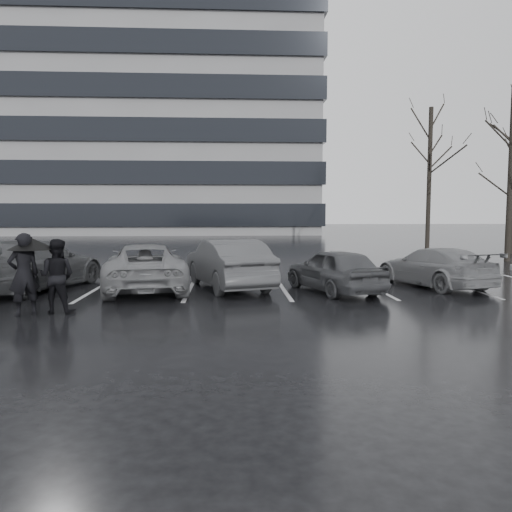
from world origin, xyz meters
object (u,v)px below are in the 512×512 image
object	(u,v)px
car_west_a	(228,264)
car_east	(434,267)
pedestrian_right	(57,276)
tree_east	(511,175)
car_west_b	(145,267)
tree_north	(429,179)
pedestrian_left	(24,274)
car_main	(334,270)
car_west_c	(33,265)

from	to	relation	value
car_west_a	car_east	world-z (taller)	car_west_a
pedestrian_right	tree_east	size ratio (longest dim) A/B	0.21
car_west_b	tree_north	distance (m)	21.01
car_east	pedestrian_left	bearing A→B (deg)	0.36
car_west_a	car_east	distance (m)	6.36
car_west_a	tree_north	world-z (taller)	tree_north
car_main	tree_east	distance (m)	13.51
car_east	tree_north	distance (m)	16.08
car_west_a	pedestrian_left	size ratio (longest dim) A/B	2.44
car_west_c	tree_east	xyz separation A→B (m)	(18.82, 7.61, 3.26)
car_west_a	pedestrian_right	world-z (taller)	pedestrian_right
car_west_b	pedestrian_left	size ratio (longest dim) A/B	2.66
car_west_a	tree_north	bearing A→B (deg)	-147.53
car_east	pedestrian_left	world-z (taller)	pedestrian_left
car_west_a	tree_north	distance (m)	19.18
car_main	pedestrian_left	size ratio (longest dim) A/B	2.02
car_west_a	pedestrian_right	xyz separation A→B (m)	(-3.90, -3.56, 0.11)
car_west_b	car_main	bearing A→B (deg)	163.17
car_main	car_east	size ratio (longest dim) A/B	0.89
car_main	car_west_c	distance (m)	8.88
car_west_b	tree_north	world-z (taller)	tree_north
tree_east	tree_north	size ratio (longest dim) A/B	0.94
car_west_a	tree_north	xyz separation A→B (m)	(12.06, 14.50, 3.51)
car_west_c	pedestrian_left	distance (m)	3.90
car_east	tree_east	distance (m)	10.68
tree_east	tree_north	distance (m)	7.08
car_west_c	tree_north	xyz separation A→B (m)	(17.82, 14.61, 3.51)
pedestrian_left	tree_north	distance (m)	24.93
car_main	car_west_b	distance (m)	5.56
car_main	car_west_a	size ratio (longest dim) A/B	0.83
tree_east	car_east	bearing A→B (deg)	-131.41
car_main	car_west_b	world-z (taller)	car_west_b
car_west_b	car_west_c	size ratio (longest dim) A/B	0.96
car_main	car_east	bearing A→B (deg)	175.68
car_west_b	tree_north	xyz separation A→B (m)	(14.50, 14.77, 3.57)
car_west_b	car_east	xyz separation A→B (m)	(8.81, 0.18, -0.07)
car_main	pedestrian_left	distance (m)	8.13
tree_north	pedestrian_right	bearing A→B (deg)	-131.47
car_main	car_west_b	bearing A→B (deg)	-26.08
car_main	car_west_a	distance (m)	3.21
car_west_a	tree_east	bearing A→B (deg)	-167.91
car_west_a	car_west_b	distance (m)	2.46
car_east	tree_north	xyz separation A→B (m)	(5.70, 14.59, 3.64)
car_main	pedestrian_right	size ratio (longest dim) A/B	2.20
car_west_c	car_east	xyz separation A→B (m)	(12.13, 0.02, -0.13)
car_main	pedestrian_right	distance (m)	7.44
car_west_b	car_west_c	world-z (taller)	car_west_c
tree_north	car_east	bearing A→B (deg)	-111.32
tree_east	pedestrian_right	bearing A→B (deg)	-146.89
pedestrian_left	pedestrian_right	world-z (taller)	pedestrian_left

